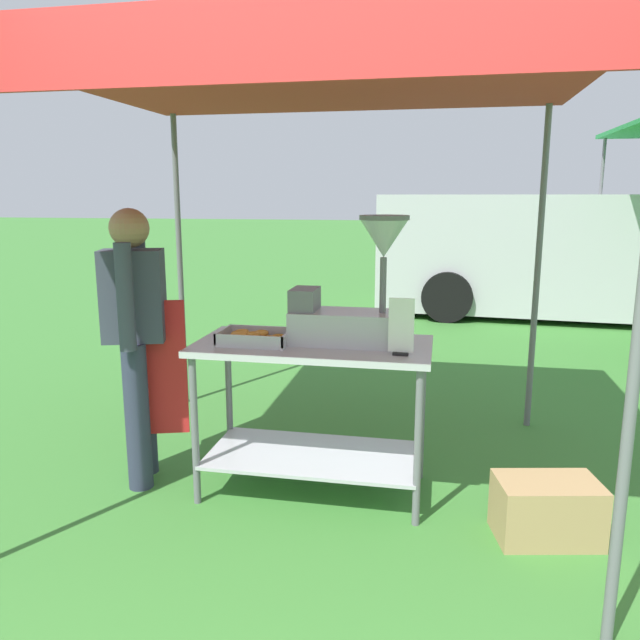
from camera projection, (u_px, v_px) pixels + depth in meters
name	position (u px, v px, depth m)	size (l,w,h in m)	color
ground_plane	(406.00, 327.00, 7.96)	(70.00, 70.00, 0.00)	#3D7F33
stall_canopy	(316.00, 84.00, 3.21)	(2.90, 2.52, 2.33)	slate
donut_cart	(313.00, 386.00, 3.44)	(1.30, 0.65, 0.88)	#B7B7BC
donut_tray	(254.00, 338.00, 3.38)	(0.38, 0.26, 0.07)	#B7B7BC
donut_fryer	(352.00, 298.00, 3.33)	(0.63, 0.28, 0.70)	#B7B7BC
menu_sign	(401.00, 330.00, 3.11)	(0.13, 0.05, 0.29)	black
vendor	(137.00, 333.00, 3.52)	(0.47, 0.53, 1.61)	#2D3347
supply_crate	(547.00, 510.00, 3.03)	(0.55, 0.39, 0.30)	tan
van_silver	(568.00, 253.00, 8.62)	(5.30, 2.37, 1.69)	#BCBCC1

